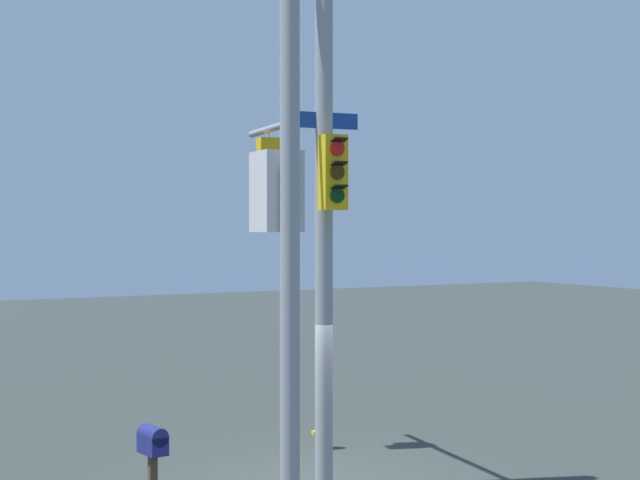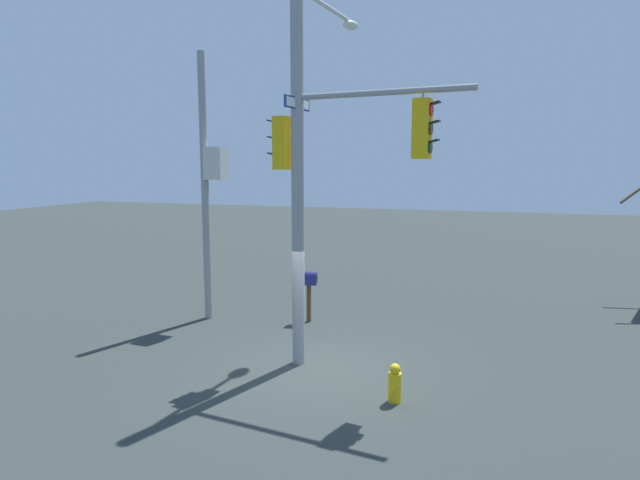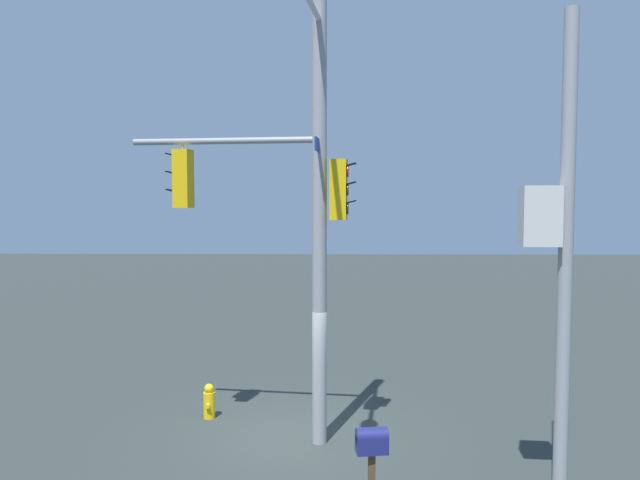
# 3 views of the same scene
# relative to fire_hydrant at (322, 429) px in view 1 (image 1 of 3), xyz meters

# --- Properties ---
(ground_plane) EXTENTS (80.00, 80.00, 0.00)m
(ground_plane) POSITION_rel_fire_hydrant_xyz_m (1.08, 1.84, -0.34)
(ground_plane) COLOR #2F3734
(main_signal_pole_assembly) EXTENTS (3.71, 4.25, 8.18)m
(main_signal_pole_assembly) POSITION_rel_fire_hydrant_xyz_m (1.38, 1.93, 4.31)
(main_signal_pole_assembly) COLOR gray
(main_signal_pole_assembly) RESTS_ON ground
(secondary_pole_assembly) EXTENTS (0.48, 0.77, 7.29)m
(secondary_pole_assembly) POSITION_rel_fire_hydrant_xyz_m (3.69, 5.79, 3.57)
(secondary_pole_assembly) COLOR gray
(secondary_pole_assembly) RESTS_ON ground
(fire_hydrant) EXTENTS (0.38, 0.24, 0.73)m
(fire_hydrant) POSITION_rel_fire_hydrant_xyz_m (0.00, 0.00, 0.00)
(fire_hydrant) COLOR yellow
(fire_hydrant) RESTS_ON ground
(mailbox) EXTENTS (0.30, 0.47, 1.41)m
(mailbox) POSITION_rel_fire_hydrant_xyz_m (4.22, 3.11, 0.76)
(mailbox) COLOR #4C3823
(mailbox) RESTS_ON ground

